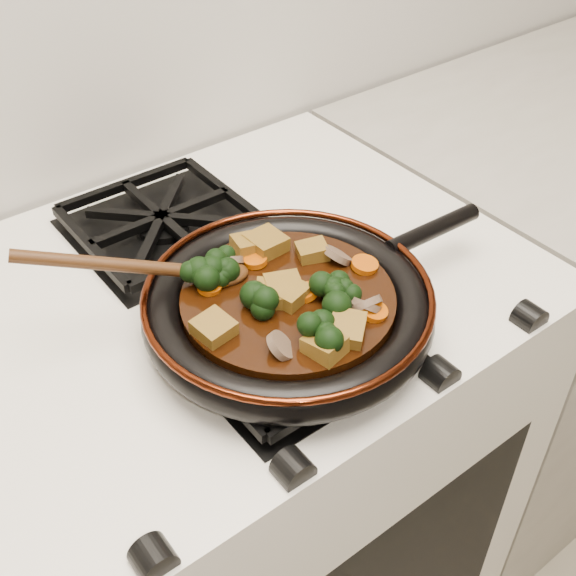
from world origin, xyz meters
TOP-DOWN VIEW (x-y plane):
  - stove at (0.00, 1.69)m, footprint 0.76×0.60m
  - burner_grate_front at (0.00, 1.55)m, footprint 0.23×0.23m
  - burner_grate_back at (0.00, 1.83)m, footprint 0.23×0.23m
  - skillet at (0.01, 1.56)m, footprint 0.45×0.33m
  - braising_sauce at (0.01, 1.56)m, footprint 0.24×0.24m
  - tofu_cube_0 at (-0.01, 1.57)m, footprint 0.05×0.05m
  - tofu_cube_1 at (-0.01, 1.47)m, footprint 0.04×0.05m
  - tofu_cube_2 at (0.02, 1.48)m, footprint 0.06×0.06m
  - tofu_cube_3 at (-0.09, 1.56)m, footprint 0.04×0.04m
  - tofu_cube_4 at (0.02, 1.66)m, footprint 0.05×0.04m
  - tofu_cube_5 at (0.04, 1.65)m, footprint 0.04×0.04m
  - tofu_cube_6 at (0.08, 1.60)m, footprint 0.04×0.04m
  - tofu_cube_7 at (0.01, 1.57)m, footprint 0.05×0.05m
  - tofu_cube_8 at (0.01, 1.56)m, footprint 0.05×0.05m
  - broccoli_floret_0 at (-0.02, 1.57)m, footprint 0.09×0.08m
  - broccoli_floret_1 at (-0.02, 1.63)m, footprint 0.09×0.08m
  - broccoli_floret_2 at (0.05, 1.53)m, footprint 0.09×0.08m
  - broccoli_floret_3 at (-0.04, 1.63)m, footprint 0.09×0.08m
  - broccoli_floret_4 at (0.04, 1.52)m, footprint 0.09×0.09m
  - broccoli_floret_5 at (-0.05, 1.63)m, footprint 0.08×0.09m
  - broccoli_floret_6 at (-0.01, 1.48)m, footprint 0.08×0.09m
  - carrot_coin_0 at (-0.05, 1.63)m, footprint 0.03×0.03m
  - carrot_coin_1 at (-0.04, 1.63)m, footprint 0.03×0.03m
  - carrot_coin_2 at (0.07, 1.48)m, footprint 0.03×0.03m
  - carrot_coin_3 at (0.02, 1.63)m, footprint 0.03×0.03m
  - carrot_coin_4 at (0.03, 1.55)m, footprint 0.03×0.03m
  - carrot_coin_5 at (0.11, 1.55)m, footprint 0.03×0.03m
  - mushroom_slice_0 at (0.10, 1.58)m, footprint 0.03×0.04m
  - mushroom_slice_1 at (0.06, 1.50)m, footprint 0.04×0.04m
  - mushroom_slice_2 at (0.06, 1.50)m, footprint 0.04×0.03m
  - mushroom_slice_3 at (-0.01, 1.65)m, footprint 0.05×0.04m
  - mushroom_slice_4 at (-0.05, 1.50)m, footprint 0.04×0.04m
  - wooden_spoon at (-0.08, 1.66)m, footprint 0.14×0.08m

SIDE VIEW (x-z plane):
  - stove at x=0.00m, z-range 0.00..0.90m
  - burner_grate_front at x=0.00m, z-range 0.90..0.93m
  - burner_grate_back at x=0.00m, z-range 0.90..0.93m
  - skillet at x=0.01m, z-range 0.92..0.97m
  - braising_sauce at x=0.01m, z-range 0.94..0.96m
  - carrot_coin_0 at x=-0.05m, z-range 0.96..0.97m
  - carrot_coin_1 at x=-0.04m, z-range 0.96..0.97m
  - carrot_coin_2 at x=0.07m, z-range 0.96..0.97m
  - carrot_coin_3 at x=0.02m, z-range 0.96..0.97m
  - carrot_coin_4 at x=0.03m, z-range 0.95..0.97m
  - carrot_coin_5 at x=0.11m, z-range 0.96..0.97m
  - mushroom_slice_0 at x=0.10m, z-range 0.95..0.98m
  - mushroom_slice_1 at x=0.06m, z-range 0.95..0.98m
  - mushroom_slice_2 at x=0.06m, z-range 0.95..0.98m
  - mushroom_slice_3 at x=-0.01m, z-range 0.95..0.98m
  - mushroom_slice_4 at x=-0.05m, z-range 0.95..0.98m
  - tofu_cube_6 at x=0.08m, z-range 0.95..0.98m
  - tofu_cube_0 at x=-0.01m, z-range 0.96..0.98m
  - tofu_cube_8 at x=0.01m, z-range 0.96..0.98m
  - tofu_cube_3 at x=-0.09m, z-range 0.95..0.98m
  - tofu_cube_1 at x=-0.01m, z-range 0.95..0.98m
  - tofu_cube_4 at x=0.02m, z-range 0.95..0.98m
  - tofu_cube_7 at x=0.01m, z-range 0.95..0.98m
  - tofu_cube_5 at x=0.04m, z-range 0.96..0.98m
  - tofu_cube_2 at x=0.02m, z-range 0.95..0.98m
  - broccoli_floret_3 at x=-0.04m, z-range 0.94..1.00m
  - broccoli_floret_4 at x=0.04m, z-range 0.94..1.00m
  - broccoli_floret_0 at x=-0.02m, z-range 0.94..1.00m
  - broccoli_floret_5 at x=-0.05m, z-range 0.94..1.00m
  - broccoli_floret_6 at x=-0.01m, z-range 0.94..1.00m
  - broccoli_floret_2 at x=0.05m, z-range 0.94..1.01m
  - broccoli_floret_1 at x=-0.02m, z-range 0.94..1.01m
  - wooden_spoon at x=-0.08m, z-range 0.87..1.10m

